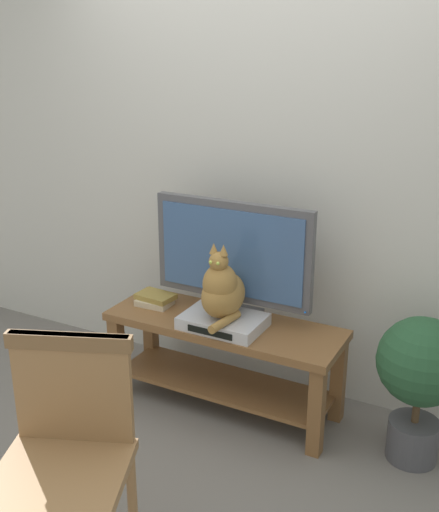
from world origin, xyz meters
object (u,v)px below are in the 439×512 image
object	(u,v)px
media_box	(223,321)
book_stack	(155,299)
wooden_chair	(65,445)
tv	(232,255)
potted_plant	(420,374)
tv_stand	(224,348)
cat	(222,290)

from	to	relation	value
media_box	book_stack	distance (m)	0.49
wooden_chair	tv	bearing A→B (deg)	90.42
media_box	potted_plant	bearing A→B (deg)	4.96
tv_stand	book_stack	distance (m)	0.49
tv	media_box	bearing A→B (deg)	-79.44
potted_plant	cat	bearing A→B (deg)	-174.17
wooden_chair	potted_plant	bearing A→B (deg)	51.65
tv	potted_plant	bearing A→B (deg)	-4.03
media_box	tv	bearing A→B (deg)	100.56
media_box	cat	distance (m)	0.19
cat	book_stack	distance (m)	0.53
tv_stand	potted_plant	size ratio (longest dim) A/B	1.74
book_stack	wooden_chair	bearing A→B (deg)	-70.22
tv_stand	tv	world-z (taller)	tv
tv_stand	media_box	xyz separation A→B (m)	(0.03, -0.06, 0.19)
tv_stand	tv	distance (m)	0.52
tv	wooden_chair	xyz separation A→B (m)	(0.01, -1.37, -0.32)
tv	cat	distance (m)	0.22
wooden_chair	potted_plant	distance (m)	1.66
tv	book_stack	xyz separation A→B (m)	(-0.45, -0.08, -0.32)
tv_stand	wooden_chair	bearing A→B (deg)	-89.54
potted_plant	tv	bearing A→B (deg)	175.97
tv_stand	wooden_chair	world-z (taller)	wooden_chair
wooden_chair	book_stack	xyz separation A→B (m)	(-0.47, 1.29, 0.00)
tv	cat	world-z (taller)	tv
cat	potted_plant	distance (m)	1.05
book_stack	media_box	bearing A→B (deg)	-9.42
tv_stand	tv	size ratio (longest dim) A/B	1.44
tv_stand	cat	xyz separation A→B (m)	(0.03, -0.08, 0.38)
wooden_chair	book_stack	size ratio (longest dim) A/B	4.25
media_box	book_stack	xyz separation A→B (m)	(-0.48, 0.08, -0.00)
tv_stand	media_box	distance (m)	0.21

